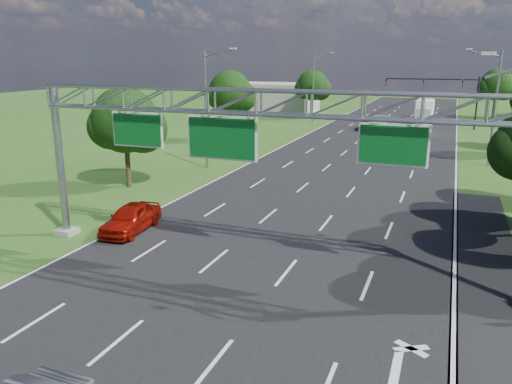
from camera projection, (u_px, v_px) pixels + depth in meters
The scene contains 19 objects.
ground at pixel (337, 179), 39.68m from camera, with size 220.00×220.00×0.00m, color #2E5018.
road at pixel (337, 179), 39.68m from camera, with size 18.00×180.00×0.02m, color black.
road_flare at pixel (488, 280), 21.70m from camera, with size 3.00×30.00×0.02m, color black.
sign_gantry at pixel (260, 116), 21.59m from camera, with size 23.50×1.00×9.56m.
traffic_signal at pixel (450, 90), 67.18m from camera, with size 12.21×0.24×7.00m.
streetlight_l_near at pixel (208, 104), 42.22m from camera, with size 2.97×0.22×10.16m.
streetlight_l_far at pixel (315, 85), 73.69m from camera, with size 2.97×0.22×10.16m.
streetlight_r_mid at pixel (493, 103), 43.25m from camera, with size 2.97×0.22×10.16m.
tree_verge_la at pixel (126, 123), 36.19m from camera, with size 5.76×4.80×7.40m.
tree_verge_lb at pixel (231, 93), 57.41m from camera, with size 5.76×4.80×8.06m.
tree_verge_lc at pixel (313, 87), 78.95m from camera, with size 5.76×4.80×7.62m.
tree_verge_re at pixel (497, 86), 76.57m from camera, with size 5.76×4.80×7.84m.
building_left at pixel (275, 97), 89.95m from camera, with size 14.00×10.00×5.00m, color #B0A293.
red_coupe at pixel (131, 218), 27.62m from camera, with size 1.84×4.57×1.56m, color #981007.
car_queue_a at pixel (377, 122), 69.61m from camera, with size 2.04×5.02×1.46m, color silver.
car_queue_b at pixel (395, 128), 64.99m from camera, with size 1.77×3.84×1.07m, color black.
car_queue_c at pixel (365, 125), 66.90m from camera, with size 1.62×4.03×1.37m, color black.
car_queue_d at pixel (423, 127), 63.98m from camera, with size 1.71×4.91×1.62m, color silver.
box_truck at pixel (424, 111), 76.80m from camera, with size 2.52×8.25×3.11m.
Camera 1 is at (8.08, -8.27, 9.33)m, focal length 35.00 mm.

